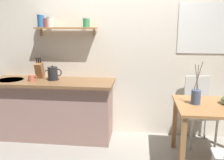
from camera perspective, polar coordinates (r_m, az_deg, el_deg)
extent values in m
plane|color=gray|center=(3.52, 1.19, -16.23)|extent=(14.00, 14.00, 0.00)
cube|color=silver|center=(3.73, 5.34, 7.27)|extent=(6.80, 0.10, 2.70)
cube|color=white|center=(3.76, 20.98, 11.29)|extent=(0.74, 0.01, 0.71)
cube|color=silver|center=(3.76, 20.97, 11.30)|extent=(0.68, 0.01, 0.65)
cube|color=gray|center=(3.84, -13.45, -6.94)|extent=(1.74, 0.52, 0.87)
cube|color=brown|center=(3.69, -13.93, -0.41)|extent=(1.83, 0.63, 0.04)
cylinder|color=#B7BABF|center=(3.94, -22.79, 0.01)|extent=(0.38, 0.38, 0.01)
cube|color=#9E6B3D|center=(3.71, -10.84, 11.92)|extent=(0.92, 0.18, 0.02)
cube|color=#99754C|center=(3.93, -16.26, 10.80)|extent=(0.02, 0.06, 0.12)
cube|color=#99754C|center=(3.69, -4.22, 11.16)|extent=(0.02, 0.06, 0.12)
cylinder|color=#3366A3|center=(3.84, -16.39, 13.16)|extent=(0.10, 0.10, 0.18)
cylinder|color=silver|center=(3.84, -16.48, 14.56)|extent=(0.11, 0.11, 0.01)
cylinder|color=#BC4238|center=(3.81, -15.17, 12.86)|extent=(0.07, 0.07, 0.13)
cylinder|color=silver|center=(3.81, -15.23, 13.89)|extent=(0.08, 0.08, 0.01)
cylinder|color=beige|center=(3.79, -14.35, 12.97)|extent=(0.10, 0.10, 0.14)
cylinder|color=silver|center=(3.79, -14.41, 14.08)|extent=(0.11, 0.11, 0.01)
cylinder|color=#388E56|center=(3.63, -6.06, 13.20)|extent=(0.10, 0.10, 0.12)
cylinder|color=silver|center=(3.63, -6.08, 14.26)|extent=(0.10, 0.10, 0.01)
cube|color=#9E6B3D|center=(3.20, 22.81, -5.73)|extent=(0.90, 0.79, 0.03)
cube|color=#9E6B3D|center=(2.95, 16.30, -14.90)|extent=(0.06, 0.06, 0.73)
cube|color=#9E6B3D|center=(3.56, 14.50, -9.75)|extent=(0.06, 0.06, 0.73)
cube|color=silver|center=(3.73, 20.01, -7.60)|extent=(0.47, 0.47, 0.03)
cube|color=silver|center=(3.81, 19.24, -2.84)|extent=(0.36, 0.09, 0.51)
cylinder|color=silver|center=(3.61, 18.14, -12.21)|extent=(0.03, 0.03, 0.44)
cylinder|color=silver|center=(3.75, 23.29, -11.69)|extent=(0.03, 0.03, 0.44)
cylinder|color=silver|center=(3.90, 16.33, -10.13)|extent=(0.03, 0.03, 0.44)
cylinder|color=silver|center=(4.03, 21.14, -9.74)|extent=(0.03, 0.03, 0.44)
cylinder|color=#475675|center=(3.13, 19.13, -3.81)|extent=(0.12, 0.12, 0.18)
cylinder|color=brown|center=(3.07, 19.31, 0.61)|extent=(0.06, 0.02, 0.31)
cylinder|color=brown|center=(3.07, 19.50, 0.53)|extent=(0.01, 0.03, 0.31)
cylinder|color=brown|center=(3.08, 19.69, 0.94)|extent=(0.08, 0.01, 0.35)
cylinder|color=black|center=(3.72, -13.69, 0.18)|extent=(0.17, 0.17, 0.02)
cylinder|color=#232326|center=(3.70, -13.77, 1.64)|extent=(0.14, 0.14, 0.18)
sphere|color=black|center=(3.68, -13.85, 3.16)|extent=(0.02, 0.02, 0.02)
cone|color=#232326|center=(3.73, -15.09, 2.19)|extent=(0.04, 0.04, 0.04)
torus|color=black|center=(3.67, -12.59, 1.75)|extent=(0.11, 0.02, 0.11)
cube|color=brown|center=(3.87, -16.68, 2.22)|extent=(0.11, 0.16, 0.25)
cylinder|color=black|center=(3.84, -17.33, 4.50)|extent=(0.02, 0.04, 0.08)
cylinder|color=black|center=(3.83, -16.93, 4.51)|extent=(0.02, 0.04, 0.08)
cylinder|color=black|center=(3.82, -16.52, 4.51)|extent=(0.02, 0.04, 0.08)
cylinder|color=#C6664C|center=(3.73, -18.42, 0.48)|extent=(0.09, 0.09, 0.09)
torus|color=#C6664C|center=(3.71, -17.67, 0.49)|extent=(0.06, 0.01, 0.06)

